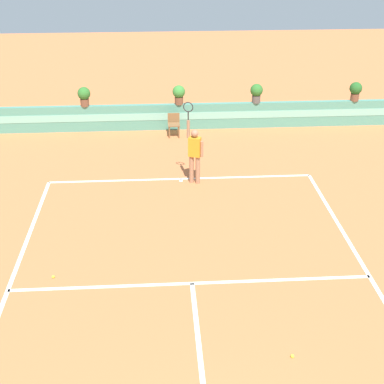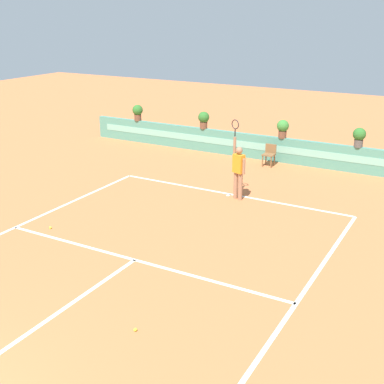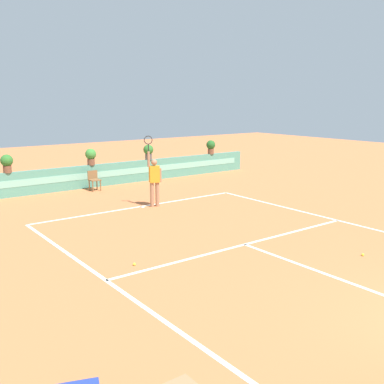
{
  "view_description": "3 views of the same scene",
  "coord_description": "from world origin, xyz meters",
  "px_view_note": "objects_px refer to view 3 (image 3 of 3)",
  "views": [
    {
      "loc": [
        -0.66,
        -3.7,
        7.49
      ],
      "look_at": [
        0.17,
        9.0,
        1.0
      ],
      "focal_mm": 51.33,
      "sensor_mm": 36.0,
      "label": 1
    },
    {
      "loc": [
        6.78,
        -2.83,
        5.8
      ],
      "look_at": [
        0.17,
        9.0,
        1.0
      ],
      "focal_mm": 48.16,
      "sensor_mm": 36.0,
      "label": 2
    },
    {
      "loc": [
        -8.13,
        -2.06,
        3.85
      ],
      "look_at": [
        0.17,
        9.0,
        1.0
      ],
      "focal_mm": 42.27,
      "sensor_mm": 36.0,
      "label": 3
    }
  ],
  "objects_px": {
    "ball_kid_chair": "(94,179)",
    "tennis_player": "(154,178)",
    "tennis_ball_near_baseline": "(134,264)",
    "potted_plant_left": "(7,162)",
    "potted_plant_far_right": "(211,146)",
    "potted_plant_centre": "(91,156)",
    "tennis_ball_mid_court": "(363,255)",
    "potted_plant_right": "(148,151)"
  },
  "relations": [
    {
      "from": "potted_plant_right",
      "to": "potted_plant_left",
      "type": "bearing_deg",
      "value": 180.0
    },
    {
      "from": "tennis_ball_near_baseline",
      "to": "potted_plant_centre",
      "type": "height_order",
      "value": "potted_plant_centre"
    },
    {
      "from": "tennis_player",
      "to": "tennis_ball_near_baseline",
      "type": "distance_m",
      "value": 6.06
    },
    {
      "from": "potted_plant_far_right",
      "to": "potted_plant_left",
      "type": "relative_size",
      "value": 1.0
    },
    {
      "from": "potted_plant_left",
      "to": "potted_plant_centre",
      "type": "height_order",
      "value": "same"
    },
    {
      "from": "tennis_player",
      "to": "potted_plant_far_right",
      "type": "xyz_separation_m",
      "value": [
        6.54,
        4.79,
        0.36
      ]
    },
    {
      "from": "potted_plant_far_right",
      "to": "potted_plant_centre",
      "type": "distance_m",
      "value": 6.8
    },
    {
      "from": "potted_plant_right",
      "to": "potted_plant_left",
      "type": "distance_m",
      "value": 6.5
    },
    {
      "from": "tennis_ball_mid_court",
      "to": "potted_plant_far_right",
      "type": "height_order",
      "value": "potted_plant_far_right"
    },
    {
      "from": "potted_plant_right",
      "to": "potted_plant_centre",
      "type": "height_order",
      "value": "same"
    },
    {
      "from": "tennis_ball_near_baseline",
      "to": "potted_plant_right",
      "type": "distance_m",
      "value": 11.53
    },
    {
      "from": "tennis_player",
      "to": "potted_plant_centre",
      "type": "height_order",
      "value": "tennis_player"
    },
    {
      "from": "tennis_ball_mid_court",
      "to": "potted_plant_centre",
      "type": "bearing_deg",
      "value": 97.28
    },
    {
      "from": "tennis_ball_mid_court",
      "to": "tennis_ball_near_baseline",
      "type": "bearing_deg",
      "value": 149.83
    },
    {
      "from": "potted_plant_far_right",
      "to": "tennis_ball_mid_court",
      "type": "bearing_deg",
      "value": -112.77
    },
    {
      "from": "tennis_ball_near_baseline",
      "to": "potted_plant_left",
      "type": "height_order",
      "value": "potted_plant_left"
    },
    {
      "from": "ball_kid_chair",
      "to": "tennis_ball_mid_court",
      "type": "bearing_deg",
      "value": -81.17
    },
    {
      "from": "tennis_player",
      "to": "potted_plant_right",
      "type": "xyz_separation_m",
      "value": [
        2.7,
        4.79,
        0.36
      ]
    },
    {
      "from": "potted_plant_right",
      "to": "potted_plant_far_right",
      "type": "height_order",
      "value": "same"
    },
    {
      "from": "tennis_ball_mid_court",
      "to": "potted_plant_left",
      "type": "relative_size",
      "value": 0.09
    },
    {
      "from": "ball_kid_chair",
      "to": "potted_plant_right",
      "type": "bearing_deg",
      "value": 12.93
    },
    {
      "from": "tennis_player",
      "to": "tennis_ball_mid_court",
      "type": "xyz_separation_m",
      "value": [
        1.33,
        -7.63,
        -1.02
      ]
    },
    {
      "from": "tennis_ball_mid_court",
      "to": "potted_plant_centre",
      "type": "distance_m",
      "value": 12.6
    },
    {
      "from": "tennis_player",
      "to": "potted_plant_right",
      "type": "bearing_deg",
      "value": 60.64
    },
    {
      "from": "potted_plant_far_right",
      "to": "potted_plant_centre",
      "type": "height_order",
      "value": "same"
    },
    {
      "from": "tennis_player",
      "to": "potted_plant_left",
      "type": "bearing_deg",
      "value": 128.44
    },
    {
      "from": "potted_plant_centre",
      "to": "tennis_ball_near_baseline",
      "type": "bearing_deg",
      "value": -109.13
    },
    {
      "from": "ball_kid_chair",
      "to": "tennis_ball_near_baseline",
      "type": "distance_m",
      "value": 9.38
    },
    {
      "from": "potted_plant_far_right",
      "to": "potted_plant_centre",
      "type": "xyz_separation_m",
      "value": [
        -6.8,
        0.0,
        0.0
      ]
    },
    {
      "from": "ball_kid_chair",
      "to": "tennis_player",
      "type": "distance_m",
      "value": 4.13
    },
    {
      "from": "potted_plant_left",
      "to": "potted_plant_centre",
      "type": "relative_size",
      "value": 1.0
    },
    {
      "from": "potted_plant_right",
      "to": "potted_plant_far_right",
      "type": "relative_size",
      "value": 1.0
    },
    {
      "from": "tennis_player",
      "to": "tennis_ball_near_baseline",
      "type": "height_order",
      "value": "tennis_player"
    },
    {
      "from": "tennis_player",
      "to": "potted_plant_far_right",
      "type": "bearing_deg",
      "value": 36.23
    },
    {
      "from": "potted_plant_right",
      "to": "tennis_player",
      "type": "bearing_deg",
      "value": -119.36
    },
    {
      "from": "ball_kid_chair",
      "to": "tennis_ball_mid_court",
      "type": "height_order",
      "value": "ball_kid_chair"
    },
    {
      "from": "tennis_ball_mid_court",
      "to": "potted_plant_right",
      "type": "height_order",
      "value": "potted_plant_right"
    },
    {
      "from": "ball_kid_chair",
      "to": "potted_plant_left",
      "type": "relative_size",
      "value": 1.17
    },
    {
      "from": "potted_plant_centre",
      "to": "ball_kid_chair",
      "type": "bearing_deg",
      "value": -107.5
    },
    {
      "from": "ball_kid_chair",
      "to": "potted_plant_far_right",
      "type": "height_order",
      "value": "potted_plant_far_right"
    },
    {
      "from": "ball_kid_chair",
      "to": "tennis_player",
      "type": "xyz_separation_m",
      "value": [
        0.49,
        -4.06,
        0.57
      ]
    },
    {
      "from": "potted_plant_right",
      "to": "potted_plant_centre",
      "type": "relative_size",
      "value": 1.0
    }
  ]
}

